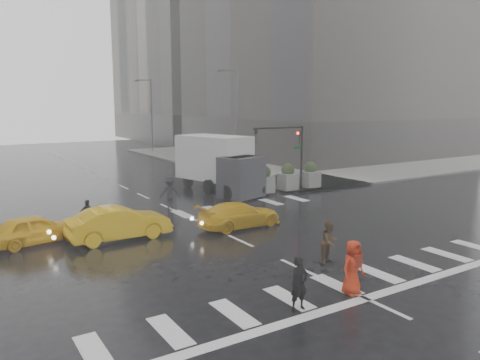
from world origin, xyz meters
TOP-DOWN VIEW (x-y plane):
  - ground at (0.00, 0.00)m, footprint 120.00×120.00m
  - sidewalk_ne at (19.50, 17.50)m, footprint 35.00×35.00m
  - building_ne_far at (29.00, 56.00)m, footprint 26.05×26.05m
  - road_markings at (0.00, 0.00)m, footprint 18.00×48.00m
  - traffic_signal_pole at (9.01, 8.01)m, footprint 4.45×0.42m
  - street_lamp_near at (10.87, 18.00)m, footprint 2.15×0.22m
  - street_lamp_far at (10.87, 38.00)m, footprint 2.15×0.22m
  - planter_west at (7.00, 8.20)m, footprint 1.10×1.10m
  - planter_mid at (9.00, 8.20)m, footprint 1.10×1.10m
  - planter_east at (11.00, 8.20)m, footprint 1.10×1.10m
  - pedestrian_black at (-2.26, -6.80)m, footprint 1.02×1.04m
  - pedestrian_brown at (1.33, -4.21)m, footprint 0.89×0.75m
  - pedestrian_orange at (-0.09, -6.80)m, footprint 0.88×0.60m
  - pedestrian_far_a at (-5.28, 5.00)m, footprint 1.06×0.86m
  - pedestrian_far_b at (0.01, 7.61)m, footprint 1.37×1.08m
  - taxi_front at (-7.73, 4.36)m, footprint 3.98×2.10m
  - taxi_mid at (-4.43, 3.06)m, footprint 4.53×1.61m
  - taxi_rear at (1.21, 2.00)m, footprint 3.81×1.83m
  - box_truck at (5.05, 10.50)m, footprint 2.68×7.14m

SIDE VIEW (x-z plane):
  - ground at x=0.00m, z-range 0.00..0.00m
  - road_markings at x=0.00m, z-range 0.00..0.01m
  - sidewalk_ne at x=19.50m, z-range 0.00..0.15m
  - taxi_rear at x=1.21m, z-range 0.00..1.24m
  - taxi_front at x=-7.73m, z-range 0.00..1.29m
  - taxi_mid at x=-4.43m, z-range 0.00..1.49m
  - pedestrian_far_a at x=-5.28m, z-range 0.00..1.56m
  - pedestrian_brown at x=1.33m, z-range 0.00..1.63m
  - pedestrian_orange at x=-0.09m, z-range 0.01..1.76m
  - pedestrian_far_b at x=0.01m, z-range 0.00..1.87m
  - planter_west at x=7.00m, z-range 0.08..1.88m
  - planter_mid at x=9.00m, z-range 0.08..1.88m
  - planter_east at x=11.00m, z-range 0.08..1.88m
  - pedestrian_black at x=-2.26m, z-range 0.42..2.85m
  - box_truck at x=5.05m, z-range 0.13..3.92m
  - traffic_signal_pole at x=9.01m, z-range 0.97..5.47m
  - street_lamp_near at x=10.87m, z-range 0.45..9.45m
  - street_lamp_far at x=10.87m, z-range 0.45..9.45m
  - building_ne_far at x=29.00m, z-range -1.73..34.27m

